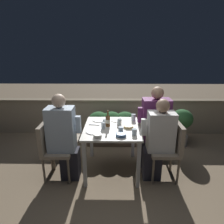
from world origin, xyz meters
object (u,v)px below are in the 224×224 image
Objects in this scene: person_white_polo at (158,140)px; person_purple_stripe at (153,128)px; chair_left_near at (52,145)px; person_blue_shirt at (64,138)px; chair_right_far at (164,135)px; potted_plant at (182,124)px; beer_bottle at (108,120)px; chair_left_far at (60,135)px; chair_right_near at (171,145)px.

person_purple_stripe is at bearing 91.22° from person_white_polo.
chair_left_near is 0.23m from person_blue_shirt.
chair_right_far reaches higher than potted_plant.
person_blue_shirt is 0.69m from beer_bottle.
person_white_polo is 1.41× the size of chair_right_far.
person_purple_stripe is at bearing 10.41° from beer_bottle.
person_blue_shirt reaches higher than chair_left_far.
chair_right_near and chair_right_far have the same top height.
person_white_polo is 1.30m from potted_plant.
chair_right_far is 0.97m from beer_bottle.
chair_left_near and chair_left_far have the same top height.
chair_right_near is 0.21m from person_white_polo.
person_purple_stripe is 0.75m from beer_bottle.
chair_right_far is 0.91m from potted_plant.
person_blue_shirt is 1.55m from chair_right_near.
chair_left_near is 1.17× the size of potted_plant.
person_blue_shirt is 1.36m from person_white_polo.
person_purple_stripe reaches higher than beer_bottle.
chair_left_far is at bearing 168.63° from chair_right_near.
person_white_polo is 0.79m from beer_bottle.
person_purple_stripe is 1.79× the size of potted_plant.
person_white_polo is at bearing 180.00° from chair_right_near.
person_blue_shirt reaches higher than chair_right_far.
person_purple_stripe reaches higher than chair_right_near.
person_white_polo is 1.65× the size of potted_plant.
chair_left_near is 3.44× the size of beer_bottle.
person_blue_shirt is at bearing -66.21° from chair_left_far.
chair_left_far is at bearing -161.62° from potted_plant.
person_blue_shirt is 5.11× the size of beer_bottle.
person_white_polo is at bearing -16.10° from beer_bottle.
person_white_polo is at bearing -123.08° from potted_plant.
chair_right_near is at bearing 0.56° from person_blue_shirt.
potted_plant is at bearing 25.94° from chair_left_near.
beer_bottle is (0.79, -0.13, 0.30)m from chair_left_far.
potted_plant is (0.51, 1.08, -0.08)m from chair_right_near.
chair_left_far and chair_right_far have the same top height.
chair_right_near is (1.55, 0.02, -0.12)m from person_blue_shirt.
person_white_polo reaches higher than chair_left_far.
potted_plant is (0.71, 0.74, -0.21)m from person_purple_stripe.
beer_bottle reaches higher than chair_left_near.
potted_plant is at bearing 56.92° from person_white_polo.
chair_right_near is at bearing -115.23° from potted_plant.
person_white_polo is at bearing -12.78° from chair_left_far.
beer_bottle is at bearing -169.59° from person_purple_stripe.
beer_bottle is (-0.72, -0.13, 0.17)m from person_purple_stripe.
person_purple_stripe is (1.35, 0.36, 0.01)m from person_blue_shirt.
person_blue_shirt is at bearing -179.44° from chair_right_near.
beer_bottle is at bearing -9.63° from chair_left_far.
chair_right_far is at bearing -125.16° from potted_plant.
chair_left_far is 1.55m from person_white_polo.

